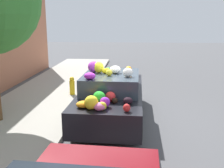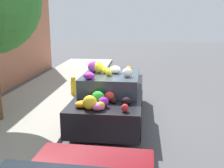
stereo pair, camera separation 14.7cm
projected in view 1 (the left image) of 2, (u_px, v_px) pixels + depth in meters
name	position (u px, v px, depth m)	size (l,w,h in m)	color
ground_plane	(111.00, 119.00, 8.00)	(60.00, 60.00, 0.00)	#4C4C4F
sidewalk_curb	(25.00, 115.00, 8.19)	(24.00, 3.20, 0.13)	#9E998E
fire_hydrant	(72.00, 86.00, 10.14)	(0.20, 0.20, 0.70)	gold
art_car	(112.00, 95.00, 7.77)	(4.52, 1.89, 1.78)	black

